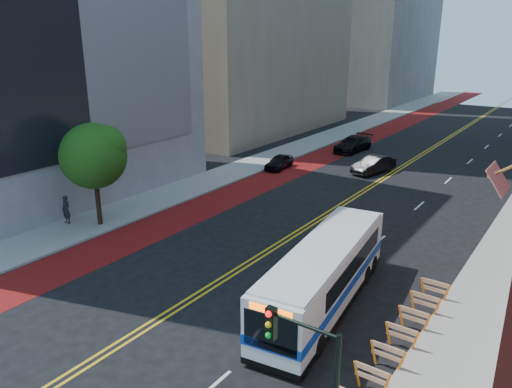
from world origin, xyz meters
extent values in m
plane|color=black|center=(0.00, 0.00, 0.00)|extent=(160.00, 160.00, 0.00)
cube|color=gray|center=(-12.00, 30.00, 0.07)|extent=(4.00, 140.00, 0.15)
cube|color=#5E0D0D|center=(-8.10, 30.00, 0.00)|extent=(3.60, 140.00, 0.01)
cube|color=gold|center=(-0.18, 30.00, 0.00)|extent=(0.14, 140.00, 0.01)
cube|color=gold|center=(0.18, 30.00, 0.00)|extent=(0.14, 140.00, 0.01)
cube|color=silver|center=(4.80, -2.00, 0.01)|extent=(0.14, 2.20, 0.01)
cube|color=silver|center=(4.80, 6.00, 0.01)|extent=(0.14, 2.20, 0.01)
cube|color=silver|center=(4.80, 14.00, 0.01)|extent=(0.14, 2.20, 0.01)
cube|color=silver|center=(4.80, 22.00, 0.01)|extent=(0.14, 2.20, 0.01)
cube|color=silver|center=(4.80, 30.00, 0.01)|extent=(0.14, 2.20, 0.01)
cube|color=silver|center=(4.80, 38.00, 0.01)|extent=(0.14, 2.20, 0.01)
cube|color=silver|center=(4.80, 46.00, 0.01)|extent=(0.14, 2.20, 0.01)
cube|color=silver|center=(4.80, 54.00, 0.01)|extent=(0.14, 2.20, 0.01)
cube|color=silver|center=(4.80, 62.00, 0.01)|extent=(0.14, 2.20, 0.01)
cube|color=#B21419|center=(11.70, 8.00, 6.60)|extent=(0.75, 1.90, 1.05)
cube|color=orange|center=(9.05, 1.10, 0.50)|extent=(0.32, 0.06, 0.99)
cube|color=orange|center=(10.15, 1.10, 0.50)|extent=(0.32, 0.06, 0.99)
cube|color=orange|center=(9.60, 1.10, 0.90)|extent=(1.25, 0.05, 0.22)
cube|color=orange|center=(9.60, 1.10, 0.55)|extent=(1.25, 0.05, 0.18)
cube|color=orange|center=(9.05, 2.65, 0.50)|extent=(0.32, 0.06, 0.99)
cube|color=orange|center=(10.15, 2.65, 0.50)|extent=(0.32, 0.06, 0.99)
cube|color=orange|center=(9.60, 2.65, 0.90)|extent=(1.25, 0.05, 0.22)
cube|color=orange|center=(9.60, 2.65, 0.55)|extent=(1.25, 0.05, 0.18)
cube|color=orange|center=(9.05, 4.20, 0.50)|extent=(0.32, 0.06, 0.99)
cube|color=orange|center=(10.15, 4.20, 0.50)|extent=(0.32, 0.06, 0.99)
cube|color=orange|center=(9.60, 4.20, 0.90)|extent=(1.25, 0.05, 0.22)
cube|color=orange|center=(9.60, 4.20, 0.55)|extent=(1.25, 0.05, 0.18)
cube|color=orange|center=(9.05, 5.75, 0.50)|extent=(0.32, 0.06, 0.99)
cube|color=orange|center=(10.15, 5.75, 0.50)|extent=(0.32, 0.06, 0.99)
cube|color=orange|center=(9.60, 5.75, 0.90)|extent=(1.25, 0.05, 0.22)
cube|color=orange|center=(9.60, 5.75, 0.55)|extent=(1.25, 0.05, 0.18)
cube|color=orange|center=(9.05, 7.30, 0.50)|extent=(0.32, 0.06, 0.99)
cube|color=orange|center=(10.15, 7.30, 0.50)|extent=(0.32, 0.06, 0.99)
cube|color=orange|center=(9.60, 7.30, 0.90)|extent=(1.25, 0.05, 0.22)
cube|color=orange|center=(9.60, 7.30, 0.55)|extent=(1.25, 0.05, 0.18)
cube|color=orange|center=(9.05, 8.85, 0.50)|extent=(0.32, 0.06, 0.99)
cube|color=orange|center=(10.15, 8.85, 0.50)|extent=(0.32, 0.06, 0.99)
cube|color=orange|center=(9.60, 8.85, 0.90)|extent=(1.25, 0.05, 0.22)
cube|color=orange|center=(9.60, 8.85, 0.55)|extent=(1.25, 0.05, 0.18)
cylinder|color=black|center=(-11.30, 6.00, 1.75)|extent=(0.32, 0.32, 3.20)
sphere|color=#1C450E|center=(-11.30, 6.00, 4.75)|extent=(4.20, 4.20, 4.20)
sphere|color=#1C450E|center=(-10.70, 6.40, 5.35)|extent=(2.80, 2.80, 2.80)
sphere|color=#1C450E|center=(-11.80, 5.70, 5.15)|extent=(2.40, 2.40, 2.40)
cylinder|color=black|center=(9.30, -3.50, 5.05)|extent=(2.00, 0.10, 0.10)
cube|color=black|center=(8.30, -3.50, 4.75)|extent=(0.28, 0.22, 0.95)
sphere|color=red|center=(8.30, -3.64, 5.10)|extent=(0.18, 0.18, 0.18)
sphere|color=yellow|center=(8.30, -3.64, 4.77)|extent=(0.18, 0.18, 0.18)
sphere|color=#0CA526|center=(8.30, -3.64, 4.44)|extent=(0.18, 0.18, 0.18)
cube|color=silver|center=(5.50, 5.29, 1.67)|extent=(3.84, 11.49, 2.68)
cube|color=#0D38A7|center=(5.50, 5.29, 1.27)|extent=(3.88, 11.53, 0.42)
cube|color=black|center=(5.41, 6.04, 2.11)|extent=(3.46, 8.14, 0.89)
cube|color=black|center=(6.20, -0.27, 1.88)|extent=(2.14, 0.36, 1.50)
cube|color=black|center=(4.80, 10.86, 2.07)|extent=(1.95, 0.34, 0.94)
cube|color=#FF5905|center=(6.20, -0.28, 2.82)|extent=(1.71, 0.29, 0.28)
cube|color=silver|center=(5.50, 5.29, 3.05)|extent=(3.64, 10.91, 0.11)
cube|color=black|center=(5.50, 5.29, 0.33)|extent=(3.87, 11.52, 0.28)
cylinder|color=black|center=(4.85, 1.58, 0.47)|extent=(0.40, 0.97, 0.94)
cylinder|color=black|center=(7.05, 1.85, 0.47)|extent=(0.40, 0.97, 0.94)
cylinder|color=black|center=(4.00, 8.28, 0.47)|extent=(0.40, 0.97, 0.94)
cylinder|color=black|center=(6.20, 8.56, 0.47)|extent=(0.40, 0.97, 0.94)
cylinder|color=black|center=(3.83, 9.63, 0.47)|extent=(0.40, 0.97, 0.94)
cylinder|color=black|center=(6.03, 9.90, 0.47)|extent=(0.40, 0.97, 0.94)
imported|color=black|center=(-9.30, 24.99, 0.65)|extent=(1.87, 3.93, 1.30)
imported|color=black|center=(-1.50, 28.65, 0.78)|extent=(2.80, 4.97, 1.55)
imported|color=black|center=(-6.63, 35.54, 0.79)|extent=(2.70, 5.65, 1.59)
imported|color=black|center=(-13.18, 4.84, 1.10)|extent=(0.70, 0.46, 1.90)
camera|label=1|loc=(14.64, -13.37, 12.26)|focal=35.00mm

